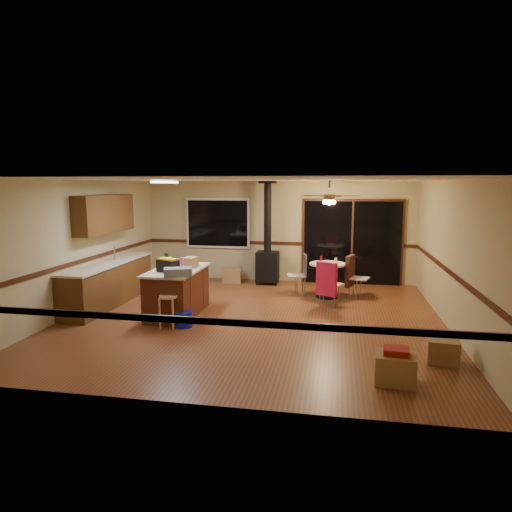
% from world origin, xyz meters
% --- Properties ---
extents(floor, '(7.00, 7.00, 0.00)m').
position_xyz_m(floor, '(0.00, 0.00, 0.00)').
color(floor, brown).
rests_on(floor, ground).
extents(ceiling, '(7.00, 7.00, 0.00)m').
position_xyz_m(ceiling, '(0.00, 0.00, 2.60)').
color(ceiling, silver).
rests_on(ceiling, ground).
extents(wall_back, '(7.00, 0.00, 7.00)m').
position_xyz_m(wall_back, '(0.00, 3.50, 1.30)').
color(wall_back, tan).
rests_on(wall_back, ground).
extents(wall_front, '(7.00, 0.00, 7.00)m').
position_xyz_m(wall_front, '(0.00, -3.50, 1.30)').
color(wall_front, tan).
rests_on(wall_front, ground).
extents(wall_left, '(0.00, 7.00, 7.00)m').
position_xyz_m(wall_left, '(-3.50, 0.00, 1.30)').
color(wall_left, tan).
rests_on(wall_left, ground).
extents(wall_right, '(0.00, 7.00, 7.00)m').
position_xyz_m(wall_right, '(3.50, 0.00, 1.30)').
color(wall_right, tan).
rests_on(wall_right, ground).
extents(chair_rail, '(7.00, 7.00, 0.08)m').
position_xyz_m(chair_rail, '(0.00, 0.00, 1.00)').
color(chair_rail, '#39190E').
rests_on(chair_rail, ground).
extents(window, '(1.72, 0.10, 1.32)m').
position_xyz_m(window, '(-1.60, 3.45, 1.50)').
color(window, black).
rests_on(window, ground).
extents(sliding_door, '(2.52, 0.10, 2.10)m').
position_xyz_m(sliding_door, '(1.90, 3.45, 1.05)').
color(sliding_door, black).
rests_on(sliding_door, ground).
extents(lower_cabinets, '(0.60, 3.00, 0.86)m').
position_xyz_m(lower_cabinets, '(-3.20, 0.50, 0.43)').
color(lower_cabinets, '#513014').
rests_on(lower_cabinets, ground).
extents(countertop, '(0.64, 3.04, 0.04)m').
position_xyz_m(countertop, '(-3.20, 0.50, 0.88)').
color(countertop, beige).
rests_on(countertop, lower_cabinets).
extents(upper_cabinets, '(0.35, 2.00, 0.80)m').
position_xyz_m(upper_cabinets, '(-3.33, 0.70, 1.90)').
color(upper_cabinets, '#513014').
rests_on(upper_cabinets, ground).
extents(kitchen_island, '(0.88, 1.68, 0.90)m').
position_xyz_m(kitchen_island, '(-1.50, 0.00, 0.45)').
color(kitchen_island, '#4B1F12').
rests_on(kitchen_island, ground).
extents(wood_stove, '(0.55, 0.50, 2.52)m').
position_xyz_m(wood_stove, '(-0.20, 3.05, 0.73)').
color(wood_stove, black).
rests_on(wood_stove, ground).
extents(ceiling_fan, '(0.24, 0.24, 0.55)m').
position_xyz_m(ceiling_fan, '(1.33, 1.89, 2.21)').
color(ceiling_fan, brown).
rests_on(ceiling_fan, ceiling).
extents(fluorescent_strip, '(0.10, 1.20, 0.04)m').
position_xyz_m(fluorescent_strip, '(-1.80, 0.30, 2.56)').
color(fluorescent_strip, white).
rests_on(fluorescent_strip, ceiling).
extents(toolbox_grey, '(0.55, 0.43, 0.15)m').
position_xyz_m(toolbox_grey, '(-1.23, -0.68, 0.98)').
color(toolbox_grey, slate).
rests_on(toolbox_grey, kitchen_island).
extents(toolbox_black, '(0.46, 0.36, 0.23)m').
position_xyz_m(toolbox_black, '(-1.56, -0.30, 1.01)').
color(toolbox_black, black).
rests_on(toolbox_black, kitchen_island).
extents(toolbox_yellow_lid, '(0.42, 0.33, 0.03)m').
position_xyz_m(toolbox_yellow_lid, '(-1.56, -0.30, 1.14)').
color(toolbox_yellow_lid, gold).
rests_on(toolbox_yellow_lid, toolbox_black).
extents(box_on_island, '(0.26, 0.33, 0.20)m').
position_xyz_m(box_on_island, '(-1.31, 0.26, 1.00)').
color(box_on_island, olive).
rests_on(box_on_island, kitchen_island).
extents(bottle_dark, '(0.09, 0.09, 0.26)m').
position_xyz_m(bottle_dark, '(-1.82, 0.29, 1.03)').
color(bottle_dark, black).
rests_on(bottle_dark, kitchen_island).
extents(bottle_pink, '(0.10, 0.10, 0.23)m').
position_xyz_m(bottle_pink, '(-1.39, 0.00, 1.01)').
color(bottle_pink, '#D84C8C').
rests_on(bottle_pink, kitchen_island).
extents(bottle_white, '(0.06, 0.06, 0.17)m').
position_xyz_m(bottle_white, '(-1.77, 0.38, 0.98)').
color(bottle_white, white).
rests_on(bottle_white, kitchen_island).
extents(bar_stool, '(0.32, 0.32, 0.58)m').
position_xyz_m(bar_stool, '(-1.37, -0.83, 0.29)').
color(bar_stool, tan).
rests_on(bar_stool, floor).
extents(blue_bucket, '(0.38, 0.38, 0.27)m').
position_xyz_m(blue_bucket, '(-1.13, -0.73, 0.14)').
color(blue_bucket, '#0B17A4').
rests_on(blue_bucket, floor).
extents(dining_table, '(0.81, 0.81, 0.78)m').
position_xyz_m(dining_table, '(1.33, 1.89, 0.53)').
color(dining_table, black).
rests_on(dining_table, ground).
extents(glass_red, '(0.07, 0.07, 0.14)m').
position_xyz_m(glass_red, '(1.18, 1.99, 0.85)').
color(glass_red, '#590C14').
rests_on(glass_red, dining_table).
extents(glass_cream, '(0.07, 0.07, 0.13)m').
position_xyz_m(glass_cream, '(1.51, 1.84, 0.85)').
color(glass_cream, beige).
rests_on(glass_cream, dining_table).
extents(chair_left, '(0.48, 0.48, 0.51)m').
position_xyz_m(chair_left, '(0.74, 2.02, 0.59)').
color(chair_left, tan).
rests_on(chair_left, ground).
extents(chair_near, '(0.58, 0.60, 0.70)m').
position_xyz_m(chair_near, '(1.35, 1.03, 0.60)').
color(chair_near, tan).
rests_on(chair_near, ground).
extents(chair_right, '(0.57, 0.54, 0.70)m').
position_xyz_m(chair_right, '(1.86, 2.00, 0.60)').
color(chair_right, tan).
rests_on(chair_right, ground).
extents(box_under_window, '(0.53, 0.45, 0.38)m').
position_xyz_m(box_under_window, '(-1.14, 3.06, 0.19)').
color(box_under_window, olive).
rests_on(box_under_window, floor).
extents(box_corner_a, '(0.53, 0.46, 0.38)m').
position_xyz_m(box_corner_a, '(2.31, -2.48, 0.19)').
color(box_corner_a, olive).
rests_on(box_corner_a, floor).
extents(box_corner_b, '(0.47, 0.42, 0.34)m').
position_xyz_m(box_corner_b, '(3.06, -1.67, 0.17)').
color(box_corner_b, olive).
rests_on(box_corner_b, floor).
extents(box_small_red, '(0.33, 0.29, 0.08)m').
position_xyz_m(box_small_red, '(2.31, -2.48, 0.42)').
color(box_small_red, maroon).
rests_on(box_small_red, box_corner_a).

